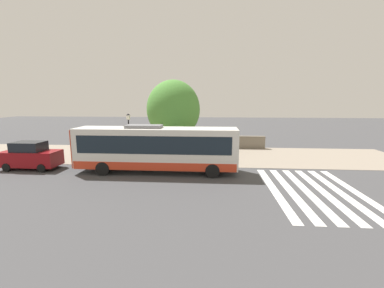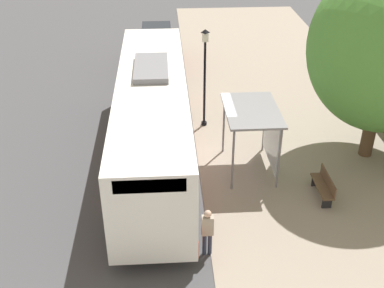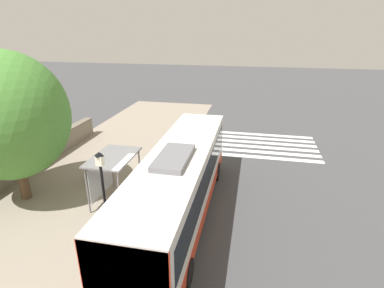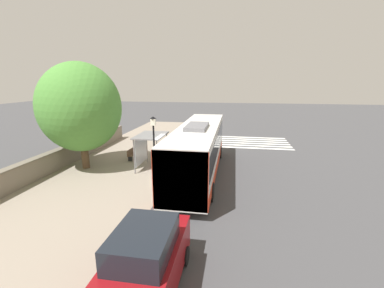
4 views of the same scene
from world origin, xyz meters
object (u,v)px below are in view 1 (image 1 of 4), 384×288
at_px(pedestrian, 225,157).
at_px(street_lamp_near, 129,135).
at_px(bench, 197,151).
at_px(shade_tree, 173,110).
at_px(bus, 156,148).
at_px(parked_car_behind_bus, 31,156).
at_px(bus_shelter, 174,138).

bearing_deg(pedestrian, street_lamp_near, -94.31).
relative_size(bench, shade_tree, 0.21).
distance_m(bus, shade_tree, 8.65).
bearing_deg(street_lamp_near, parked_car_behind_bus, -74.68).
bearing_deg(parked_car_behind_bus, bus_shelter, 107.98).
bearing_deg(parked_car_behind_bus, bus, 89.16).
xyz_separation_m(pedestrian, shade_tree, (-6.72, -5.13, 3.46)).
bearing_deg(bench, street_lamp_near, -56.46).
distance_m(bus_shelter, pedestrian, 5.05).
bearing_deg(bus_shelter, bus, -12.09).
distance_m(bus_shelter, bench, 3.28).
bearing_deg(shade_tree, bus, -0.69).
distance_m(pedestrian, street_lamp_near, 8.16).
height_order(pedestrian, parked_car_behind_bus, parked_car_behind_bus).
bearing_deg(bus, parked_car_behind_bus, -90.84).
relative_size(bus_shelter, pedestrian, 1.78).
distance_m(bench, street_lamp_near, 6.87).
distance_m(bus_shelter, street_lamp_near, 3.87).
bearing_deg(street_lamp_near, pedestrian, 85.69).
xyz_separation_m(bus_shelter, parked_car_behind_bus, (3.52, -10.85, -1.05)).
bearing_deg(bus_shelter, bench, 137.51).
relative_size(bench, parked_car_behind_bus, 0.36).
distance_m(bus, bus_shelter, 3.76).
height_order(bus, bench, bus).
height_order(bus_shelter, bench, bus_shelter).
distance_m(bench, shade_tree, 5.33).
bearing_deg(bus_shelter, parked_car_behind_bus, -72.02).
xyz_separation_m(bench, street_lamp_near, (3.62, -5.46, 2.07)).
xyz_separation_m(street_lamp_near, shade_tree, (-6.12, 2.85, 1.85)).
bearing_deg(bus_shelter, street_lamp_near, -66.77).
height_order(bus, bus_shelter, bus).
distance_m(bus, bench, 6.53).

